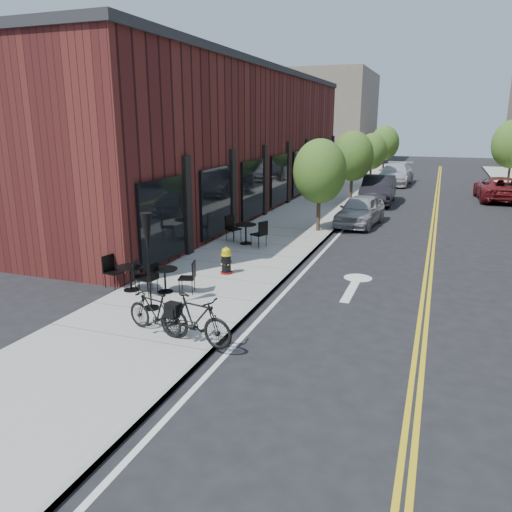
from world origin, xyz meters
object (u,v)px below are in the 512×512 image
at_px(patio_umbrella, 148,241).
at_px(parked_car_c, 395,174).
at_px(bistro_set_a, 165,277).
at_px(parked_car_b, 378,190).
at_px(fire_hydrant, 226,261).
at_px(bicycle_right, 196,320).
at_px(parked_car_a, 360,210).
at_px(bistro_set_b, 130,275).
at_px(bistro_set_c, 246,231).
at_px(bicycle_left, 155,312).
at_px(parked_car_far, 499,189).

distance_m(patio_umbrella, parked_car_c, 28.90).
relative_size(bistro_set_a, parked_car_c, 0.30).
bearing_deg(bistro_set_a, parked_car_b, 62.74).
bearing_deg(fire_hydrant, parked_car_c, 82.03).
bearing_deg(bicycle_right, parked_car_c, 7.65).
bearing_deg(parked_car_b, patio_umbrella, -100.59).
height_order(bicycle_right, parked_car_c, parked_car_c).
relative_size(parked_car_a, parked_car_b, 0.83).
bearing_deg(bistro_set_b, bistro_set_a, 21.37).
height_order(fire_hydrant, bicycle_right, bicycle_right).
bearing_deg(bistro_set_c, fire_hydrant, -53.49).
distance_m(bistro_set_c, patio_umbrella, 7.22).
bearing_deg(fire_hydrant, bicycle_right, -75.63).
relative_size(bicycle_right, parked_car_c, 0.32).
height_order(bicycle_left, bistro_set_c, bistro_set_c).
bearing_deg(parked_car_a, patio_umbrella, -97.74).
xyz_separation_m(fire_hydrant, patio_umbrella, (-0.56, -3.36, 1.33)).
xyz_separation_m(bicycle_left, parked_car_c, (2.42, 29.91, 0.21)).
bearing_deg(parked_car_c, bistro_set_c, -96.48).
height_order(patio_umbrella, parked_car_far, patio_umbrella).
bearing_deg(parked_car_a, parked_car_far, 63.23).
relative_size(bicycle_left, parked_car_c, 0.28).
xyz_separation_m(bistro_set_b, parked_car_c, (4.53, 27.69, 0.23)).
bearing_deg(bistro_set_a, parked_car_far, 48.65).
xyz_separation_m(bistro_set_c, parked_car_far, (10.01, 15.76, 0.10)).
distance_m(bicycle_left, patio_umbrella, 1.94).
height_order(bistro_set_c, parked_car_c, parked_car_c).
height_order(fire_hydrant, bicycle_left, bicycle_left).
bearing_deg(parked_car_a, bistro_set_c, -115.22).
relative_size(fire_hydrant, parked_car_c, 0.15).
height_order(parked_car_a, parked_car_b, parked_car_b).
distance_m(bicycle_right, patio_umbrella, 2.69).
distance_m(fire_hydrant, bicycle_right, 4.97).
bearing_deg(bicycle_left, bistro_set_b, -122.15).
bearing_deg(bistro_set_a, bistro_set_b, 175.07).
distance_m(fire_hydrant, parked_car_a, 9.68).
bearing_deg(bistro_set_b, bicycle_right, -27.20).
bearing_deg(bistro_set_c, bistro_set_a, -66.24).
bearing_deg(bicycle_right, parked_car_a, 5.32).
height_order(fire_hydrant, parked_car_far, parked_car_far).
distance_m(patio_umbrella, parked_car_a, 13.12).
xyz_separation_m(bicycle_right, bistro_set_b, (-3.21, 2.42, -0.08)).
height_order(parked_car_a, parked_car_c, parked_car_c).
bearing_deg(bicycle_right, bistro_set_a, 50.87).
bearing_deg(bistro_set_c, bistro_set_b, -75.14).
relative_size(bistro_set_b, parked_car_far, 0.33).
bearing_deg(bistro_set_c, parked_car_far, 81.71).
relative_size(bistro_set_a, patio_umbrella, 0.69).
bearing_deg(bistro_set_c, parked_car_a, 82.72).
bearing_deg(parked_car_far, parked_car_c, -45.34).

